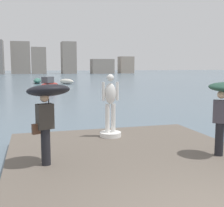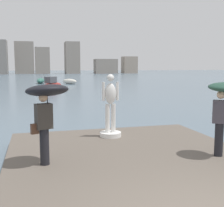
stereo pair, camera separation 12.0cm
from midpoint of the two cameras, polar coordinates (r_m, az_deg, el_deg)
The scene contains 9 objects.
ground_plane at distance 43.66m, azimuth -11.77°, elevation 3.40°, with size 400.00×400.00×0.00m, color slate.
pier at distance 6.61m, azimuth 8.91°, elevation -15.50°, with size 6.48×10.13×0.40m, color #60564C.
statue_white_figure at distance 9.78m, azimuth 0.04°, elevation -1.72°, with size 0.73×0.73×2.11m.
onlooker_left at distance 7.08m, azimuth -12.28°, elevation 0.58°, with size 1.30×1.32×1.99m.
onlooker_right at distance 8.10m, azimuth 21.42°, elevation 0.71°, with size 1.26×1.26×1.97m.
boat_near at distance 48.01m, azimuth -8.23°, elevation 4.30°, with size 2.52×3.55×0.85m.
boat_mid at distance 36.33m, azimuth -11.57°, elevation 3.61°, with size 3.24×4.59×1.58m.
boat_rightward at distance 51.26m, azimuth -13.73°, elevation 4.37°, with size 1.59×4.48×0.89m.
distant_skyline at distance 122.70m, azimuth -13.10°, elevation 8.12°, with size 81.78×12.74×13.15m.
Camera 2 is at (-2.47, -3.51, 2.74)m, focal length 46.76 mm.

